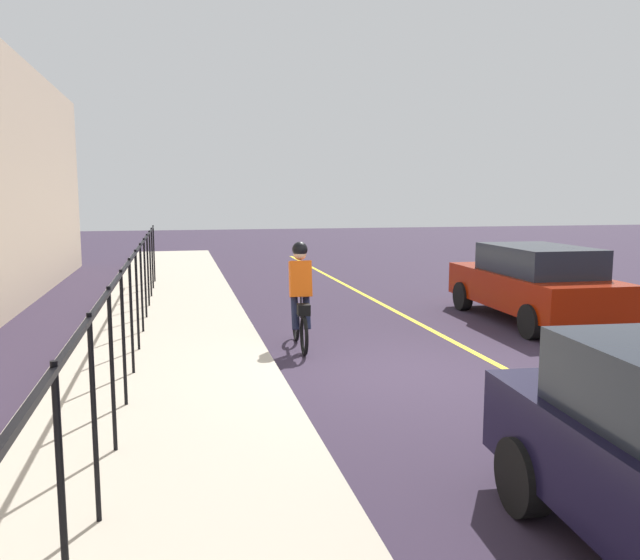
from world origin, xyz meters
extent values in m
plane|color=#302537|center=(0.00, 0.00, 0.00)|extent=(80.00, 80.00, 0.00)
cube|color=yellow|center=(0.00, -1.60, 0.00)|extent=(36.00, 0.12, 0.01)
cube|color=#B4A996|center=(0.00, 3.40, 0.07)|extent=(40.00, 3.20, 0.15)
cylinder|color=black|center=(-5.18, 3.80, 0.95)|extent=(0.04, 0.04, 1.60)
cylinder|color=black|center=(-3.80, 3.80, 0.95)|extent=(0.04, 0.04, 1.60)
cylinder|color=black|center=(-2.43, 3.80, 0.95)|extent=(0.04, 0.04, 1.60)
cylinder|color=black|center=(-1.06, 3.80, 0.95)|extent=(0.04, 0.04, 1.60)
cylinder|color=black|center=(0.31, 3.80, 0.95)|extent=(0.04, 0.04, 1.60)
cylinder|color=black|center=(1.69, 3.80, 0.95)|extent=(0.04, 0.04, 1.60)
cylinder|color=black|center=(3.06, 3.80, 0.95)|extent=(0.04, 0.04, 1.60)
cylinder|color=black|center=(4.43, 3.80, 0.95)|extent=(0.04, 0.04, 1.60)
cylinder|color=black|center=(5.80, 3.80, 0.95)|extent=(0.04, 0.04, 1.60)
cylinder|color=black|center=(7.18, 3.80, 0.95)|extent=(0.04, 0.04, 1.60)
cylinder|color=black|center=(8.55, 3.80, 0.95)|extent=(0.04, 0.04, 1.60)
cylinder|color=black|center=(9.92, 3.80, 0.95)|extent=(0.04, 0.04, 1.60)
cube|color=black|center=(1.00, 3.80, 1.70)|extent=(17.84, 0.04, 0.04)
torus|color=black|center=(2.34, 1.13, 0.33)|extent=(0.66, 0.10, 0.66)
torus|color=black|center=(1.29, 1.19, 0.33)|extent=(0.66, 0.10, 0.66)
cube|color=black|center=(1.82, 1.16, 0.58)|extent=(0.93, 0.09, 0.24)
cylinder|color=black|center=(1.67, 1.17, 0.73)|extent=(0.03, 0.03, 0.35)
cube|color=#DD520E|center=(1.72, 1.16, 1.21)|extent=(0.36, 0.38, 0.63)
sphere|color=tan|center=(1.77, 1.16, 1.62)|extent=(0.22, 0.22, 0.22)
sphere|color=black|center=(1.77, 1.16, 1.70)|extent=(0.26, 0.26, 0.26)
cylinder|color=#191E38|center=(1.70, 1.26, 0.68)|extent=(0.34, 0.14, 0.65)
cylinder|color=#191E38|center=(1.69, 1.06, 0.68)|extent=(0.34, 0.14, 0.65)
cube|color=black|center=(1.34, 1.19, 0.75)|extent=(0.25, 0.21, 0.18)
cube|color=#901802|center=(3.02, -3.95, 0.67)|extent=(4.45, 1.92, 0.70)
cube|color=#1E232D|center=(2.82, -3.95, 1.30)|extent=(2.51, 1.65, 0.56)
cylinder|color=black|center=(4.54, -3.15, 0.32)|extent=(0.65, 0.24, 0.64)
cylinder|color=black|center=(4.49, -4.85, 0.32)|extent=(0.65, 0.24, 0.64)
cylinder|color=black|center=(1.54, -3.06, 0.32)|extent=(0.65, 0.24, 0.64)
cylinder|color=black|center=(1.50, -4.76, 0.32)|extent=(0.65, 0.24, 0.64)
cylinder|color=black|center=(-4.17, 0.47, 0.32)|extent=(0.65, 0.27, 0.64)
camera|label=1|loc=(-8.56, 3.17, 2.59)|focal=35.47mm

